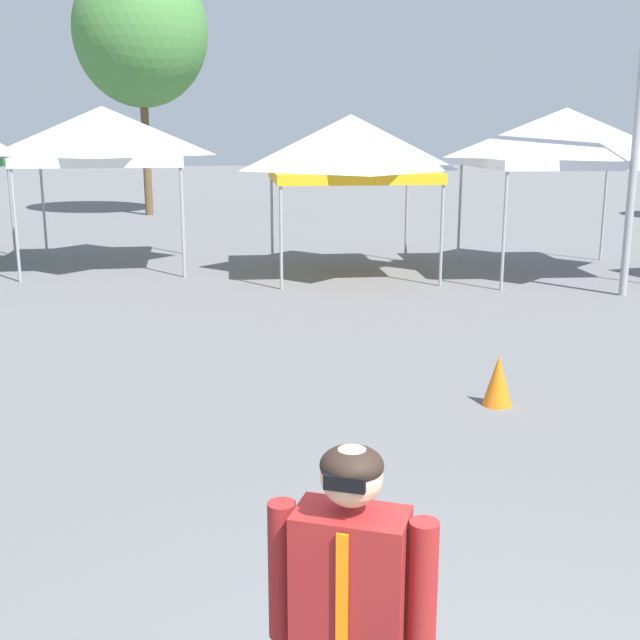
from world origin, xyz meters
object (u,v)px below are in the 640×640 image
at_px(canopy_tent_center, 103,136).
at_px(canopy_tent_right_of_center, 565,138).
at_px(canopy_tent_far_left, 351,148).
at_px(person_foreground, 350,629).
at_px(traffic_cone_lot_center, 498,380).
at_px(tree_behind_tents_center, 141,32).

relative_size(canopy_tent_center, canopy_tent_right_of_center, 0.99).
height_order(canopy_tent_far_left, person_foreground, canopy_tent_far_left).
bearing_deg(canopy_tent_center, traffic_cone_lot_center, -60.49).
bearing_deg(tree_behind_tents_center, canopy_tent_right_of_center, -53.77).
xyz_separation_m(canopy_tent_right_of_center, tree_behind_tents_center, (-9.71, 13.25, 3.41)).
relative_size(canopy_tent_far_left, traffic_cone_lot_center, 5.80).
height_order(tree_behind_tents_center, traffic_cone_lot_center, tree_behind_tents_center).
bearing_deg(traffic_cone_lot_center, canopy_tent_far_left, 93.01).
relative_size(canopy_tent_right_of_center, tree_behind_tents_center, 0.41).
bearing_deg(canopy_tent_right_of_center, canopy_tent_center, 168.62).
bearing_deg(traffic_cone_lot_center, tree_behind_tents_center, 105.50).
bearing_deg(canopy_tent_far_left, traffic_cone_lot_center, -86.99).
relative_size(canopy_tent_far_left, canopy_tent_right_of_center, 0.90).
bearing_deg(canopy_tent_center, canopy_tent_far_left, -15.93).
distance_m(tree_behind_tents_center, traffic_cone_lot_center, 22.72).
bearing_deg(tree_behind_tents_center, canopy_tent_center, -88.35).
distance_m(canopy_tent_far_left, traffic_cone_lot_center, 8.64).
height_order(canopy_tent_center, tree_behind_tents_center, tree_behind_tents_center).
bearing_deg(canopy_tent_right_of_center, person_foreground, -115.22).
relative_size(canopy_tent_far_left, tree_behind_tents_center, 0.37).
bearing_deg(canopy_tent_far_left, canopy_tent_right_of_center, -5.77).
bearing_deg(person_foreground, canopy_tent_right_of_center, 64.78).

